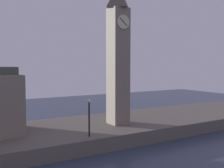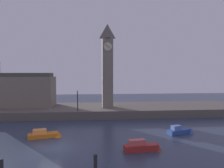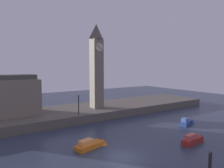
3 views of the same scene
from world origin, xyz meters
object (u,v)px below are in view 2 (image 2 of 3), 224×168
(boat_tour_blue, at_px, (181,131))
(mooring_post_right, at_px, (95,166))
(streetlamp, at_px, (78,98))
(clock_tower, at_px, (107,65))
(boat_dinghy_red, at_px, (143,147))
(parliament_hall, at_px, (20,90))
(boat_patrol_orange, at_px, (47,135))

(boat_tour_blue, bearing_deg, mooring_post_right, -136.53)
(streetlamp, bearing_deg, clock_tower, 32.72)
(boat_dinghy_red, bearing_deg, mooring_post_right, -134.36)
(clock_tower, relative_size, boat_dinghy_red, 3.90)
(mooring_post_right, distance_m, boat_dinghy_red, 7.49)
(parliament_hall, xyz_separation_m, boat_patrol_orange, (8.88, -17.22, -4.55))
(boat_dinghy_red, distance_m, boat_tour_blue, 9.06)
(clock_tower, distance_m, boat_patrol_orange, 19.65)
(mooring_post_right, relative_size, boat_dinghy_red, 0.44)
(streetlamp, height_order, mooring_post_right, streetlamp)
(streetlamp, xyz_separation_m, boat_patrol_orange, (-3.24, -10.96, -3.47))
(parliament_hall, bearing_deg, boat_tour_blue, -32.62)
(clock_tower, height_order, streetlamp, clock_tower)
(parliament_hall, height_order, boat_patrol_orange, parliament_hall)
(parliament_hall, bearing_deg, streetlamp, -27.35)
(streetlamp, relative_size, boat_dinghy_red, 0.88)
(clock_tower, bearing_deg, streetlamp, -147.28)
(clock_tower, distance_m, boat_tour_blue, 19.75)
(streetlamp, relative_size, boat_patrol_orange, 0.79)
(clock_tower, bearing_deg, boat_dinghy_red, -83.45)
(parliament_hall, relative_size, mooring_post_right, 6.97)
(parliament_hall, relative_size, streetlamp, 3.49)
(clock_tower, height_order, mooring_post_right, clock_tower)
(streetlamp, bearing_deg, parliament_hall, 152.65)
(boat_tour_blue, distance_m, boat_patrol_orange, 18.07)
(clock_tower, distance_m, boat_dinghy_red, 22.88)
(streetlamp, distance_m, mooring_post_right, 22.72)
(mooring_post_right, xyz_separation_m, boat_patrol_orange, (-6.08, 11.39, -0.57))
(parliament_hall, bearing_deg, clock_tower, -8.35)
(parliament_hall, height_order, boat_dinghy_red, parliament_hall)
(boat_dinghy_red, bearing_deg, parliament_hall, 130.92)
(mooring_post_right, height_order, boat_tour_blue, mooring_post_right)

